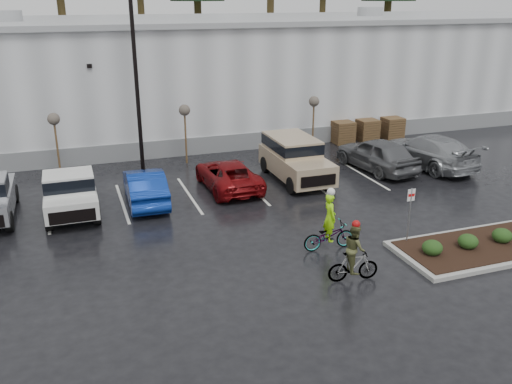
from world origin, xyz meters
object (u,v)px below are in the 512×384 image
object	(u,v)px
sapling_mid	(185,113)
pallet_stack_c	(392,128)
fire_lane_sign	(410,209)
cyclist_olive	(354,259)
car_red	(228,175)
pickup_white	(70,189)
car_far_silver	(428,151)
lamppost	(135,60)
car_blue	(145,186)
sapling_west	(54,122)
suv_tan	(296,160)
sapling_east	(314,104)
pallet_stack_b	(367,130)
car_grey	(377,154)
cyclist_hivis	(329,230)
pallet_stack_a	(343,132)

from	to	relation	value
sapling_mid	pallet_stack_c	size ratio (longest dim) A/B	2.37
fire_lane_sign	cyclist_olive	world-z (taller)	fire_lane_sign
cyclist_olive	car_red	bearing A→B (deg)	14.85
sapling_mid	pickup_white	distance (m)	8.22
fire_lane_sign	car_far_silver	world-z (taller)	fire_lane_sign
sapling_mid	car_red	world-z (taller)	sapling_mid
lamppost	car_blue	world-z (taller)	lamppost
lamppost	sapling_mid	bearing A→B (deg)	21.80
sapling_west	suv_tan	xyz separation A→B (m)	(10.96, -4.59, -1.70)
sapling_east	cyclist_olive	xyz separation A→B (m)	(-5.33, -14.45, -1.95)
pallet_stack_b	car_blue	xyz separation A→B (m)	(-14.70, -6.26, 0.08)
sapling_west	sapling_east	xyz separation A→B (m)	(14.00, 0.00, 0.00)
sapling_west	pallet_stack_b	world-z (taller)	sapling_west
pallet_stack_b	car_blue	bearing A→B (deg)	-156.92
pallet_stack_c	car_blue	xyz separation A→B (m)	(-16.50, -6.26, 0.08)
car_red	pickup_white	bearing A→B (deg)	3.05
suv_tan	car_grey	distance (m)	4.60
car_blue	sapling_east	bearing A→B (deg)	-151.64
lamppost	pickup_white	bearing A→B (deg)	-130.29
sapling_mid	pallet_stack_b	xyz separation A→B (m)	(11.70, 1.00, -2.05)
sapling_mid	sapling_east	xyz separation A→B (m)	(7.50, 0.00, 0.00)
car_grey	car_blue	bearing A→B (deg)	-3.94
pallet_stack_c	car_blue	size ratio (longest dim) A/B	0.30
car_grey	pallet_stack_c	bearing A→B (deg)	-136.55
fire_lane_sign	car_far_silver	xyz separation A→B (m)	(6.64, 7.96, -0.55)
suv_tan	sapling_east	bearing A→B (deg)	56.47
car_blue	suv_tan	world-z (taller)	suv_tan
sapling_east	suv_tan	world-z (taller)	sapling_east
sapling_east	fire_lane_sign	size ratio (longest dim) A/B	1.45
cyclist_hivis	pallet_stack_c	bearing A→B (deg)	-38.51
sapling_west	car_blue	distance (m)	6.62
fire_lane_sign	pickup_white	size ratio (longest dim) A/B	0.42
car_blue	car_grey	xyz separation A→B (m)	(12.05, 0.77, 0.11)
car_grey	car_far_silver	size ratio (longest dim) A/B	0.86
cyclist_olive	car_far_silver	bearing A→B (deg)	-37.77
sapling_west	pickup_white	xyz separation A→B (m)	(0.41, -5.24, -1.75)
car_blue	car_far_silver	size ratio (longest dim) A/B	0.77
sapling_west	car_red	xyz separation A→B (m)	(7.45, -4.69, -2.05)
sapling_mid	pallet_stack_a	xyz separation A→B (m)	(10.00, 1.00, -2.05)
cyclist_hivis	pickup_white	bearing A→B (deg)	52.76
fire_lane_sign	lamppost	bearing A→B (deg)	123.46
car_blue	cyclist_olive	xyz separation A→B (m)	(5.17, -9.19, 0.02)
pickup_white	car_red	world-z (taller)	pickup_white
car_grey	lamppost	bearing A→B (deg)	-24.41
pickup_white	car_grey	xyz separation A→B (m)	(15.15, 0.74, -0.12)
sapling_west	car_red	bearing A→B (deg)	-32.19
sapling_east	fire_lane_sign	bearing A→B (deg)	-99.75
pallet_stack_a	pallet_stack_c	xyz separation A→B (m)	(3.50, 0.00, 0.00)
car_red	suv_tan	distance (m)	3.53
pallet_stack_a	pallet_stack_b	distance (m)	1.70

